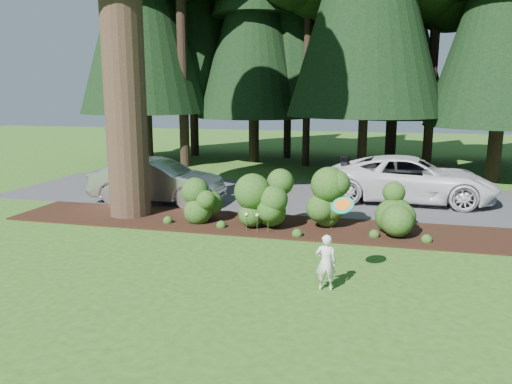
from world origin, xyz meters
TOP-DOWN VIEW (x-y plane):
  - ground at (0.00, 0.00)m, footprint 80.00×80.00m
  - mulch_bed at (0.00, 3.25)m, footprint 16.00×2.50m
  - driveway at (0.00, 7.50)m, footprint 22.00×6.00m
  - shrub_row at (0.77, 3.14)m, footprint 6.53×1.60m
  - lily_cluster at (-0.30, 2.40)m, footprint 0.69×0.09m
  - car_silver_wagon at (-4.58, 5.26)m, footprint 4.57×1.62m
  - car_white_suv at (3.89, 7.56)m, footprint 5.79×2.85m
  - car_dark_suv at (3.79, 8.44)m, footprint 5.00×2.43m
  - child at (1.94, -1.08)m, footprint 0.43×0.30m
  - frisbee at (2.19, -0.71)m, footprint 0.49×0.38m

SIDE VIEW (x-z plane):
  - ground at x=0.00m, z-range 0.00..0.00m
  - driveway at x=0.00m, z-range 0.00..0.03m
  - mulch_bed at x=0.00m, z-range 0.00..0.05m
  - lily_cluster at x=-0.30m, z-range 0.21..0.78m
  - child at x=1.94m, z-range 0.00..1.11m
  - car_dark_suv at x=3.79m, z-range 0.03..1.43m
  - car_silver_wagon at x=-4.58m, z-range 0.03..1.53m
  - shrub_row at x=0.77m, z-range 0.00..1.61m
  - car_white_suv at x=3.89m, z-range 0.03..1.61m
  - frisbee at x=2.19m, z-range 1.44..1.79m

